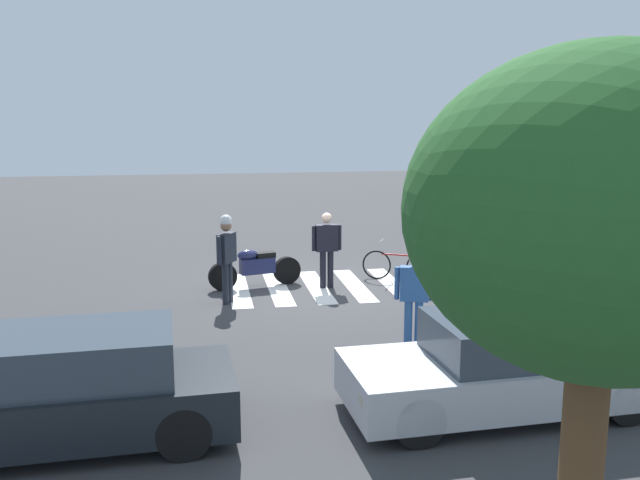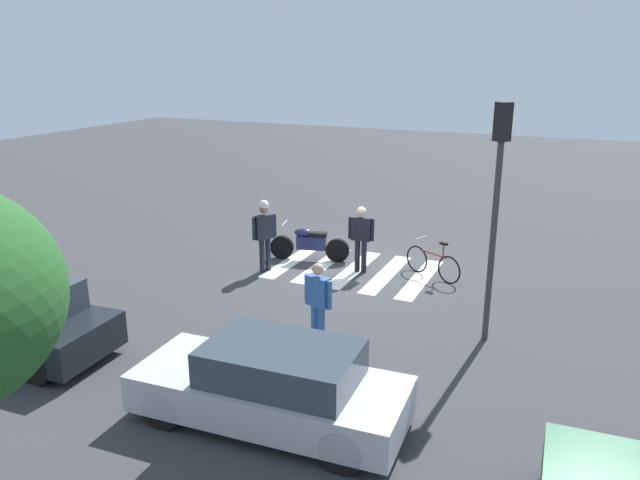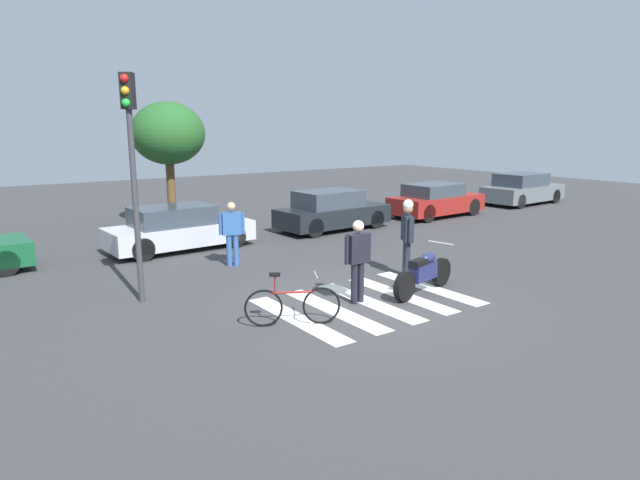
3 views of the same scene
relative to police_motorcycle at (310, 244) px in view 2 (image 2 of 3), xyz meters
name	(u,v)px [view 2 (image 2 of 3)]	position (x,y,z in m)	size (l,w,h in m)	color
ground_plane	(354,269)	(-1.39, 0.23, -0.46)	(60.00, 60.00, 0.00)	#38383A
police_motorcycle	(310,244)	(0.00, 0.00, 0.00)	(2.18, 0.79, 1.04)	black
leaning_bicycle	(433,263)	(-3.43, -0.01, -0.07)	(1.60, 0.86, 1.02)	black
officer_on_foot	(361,235)	(-1.61, 0.33, 0.55)	(0.69, 0.23, 1.75)	black
officer_by_motorcycle	(264,230)	(0.70, 1.26, 0.66)	(0.43, 0.62, 1.90)	#1E232D
pedestrian_bystander	(318,299)	(-2.34, 4.64, 0.51)	(0.65, 0.34, 1.70)	#2D5999
crosswalk_stripes	(354,269)	(-1.39, 0.23, -0.46)	(4.05, 3.10, 0.01)	silver
car_silver_sedan	(273,386)	(-2.79, 7.31, 0.17)	(4.31, 1.88, 1.32)	black
car_black_suv	(10,320)	(2.85, 7.27, 0.21)	(4.19, 1.89, 1.41)	black
traffic_light_pole	(498,187)	(-5.28, 3.01, 2.63)	(0.34, 0.35, 4.65)	#38383D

